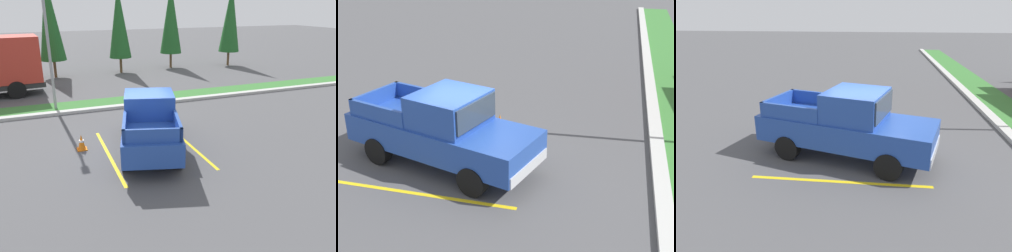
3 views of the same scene
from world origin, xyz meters
The scene contains 6 objects.
ground_plane centered at (0.00, 0.00, 0.00)m, with size 120.00×120.00×0.00m, color #4C4C4F.
parking_line_near centered at (-1.33, -0.64, 0.00)m, with size 0.12×4.80×0.01m, color yellow.
parking_line_far centered at (1.77, -0.64, 0.00)m, with size 0.12×4.80×0.01m, color yellow.
curb_strip centered at (0.00, 5.00, 0.07)m, with size 56.00×0.40×0.15m, color #B2B2AD.
pickup_truck_main centered at (0.23, -0.60, 1.04)m, with size 3.28×5.54×2.10m.
traffic_cone centered at (-2.16, 0.27, 0.29)m, with size 0.36×0.36×0.60m.
Camera 2 is at (9.90, 3.64, 5.79)m, focal length 46.82 mm.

